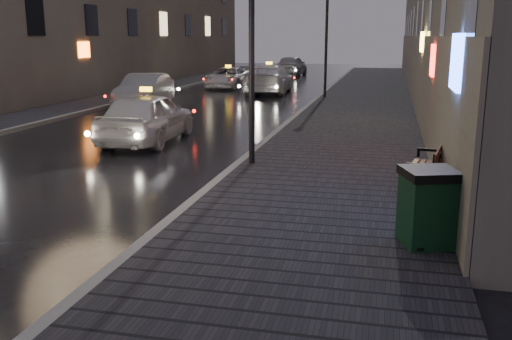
{
  "coord_description": "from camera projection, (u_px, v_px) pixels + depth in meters",
  "views": [
    {
      "loc": [
        5.07,
        -7.34,
        3.21
      ],
      "look_at": [
        2.8,
        2.4,
        0.85
      ],
      "focal_mm": 40.0,
      "sensor_mm": 36.0,
      "label": 1
    }
  ],
  "objects": [
    {
      "name": "taxi_far",
      "position": [
        228.0,
        77.0,
        35.82
      ],
      "size": [
        2.31,
        4.68,
        1.28
      ],
      "primitive_type": "imported",
      "rotation": [
        0.0,
        0.0,
        -0.04
      ],
      "color": "silver",
      "rests_on": "ground"
    },
    {
      "name": "lamp_near",
      "position": [
        252.0,
        23.0,
        13.29
      ],
      "size": [
        0.36,
        0.36,
        5.28
      ],
      "color": "black",
      "rests_on": "sidewalk"
    },
    {
      "name": "sidewalk_far",
      "position": [
        126.0,
        95.0,
        30.62
      ],
      "size": [
        2.4,
        58.0,
        0.15
      ],
      "primitive_type": "cube",
      "color": "black",
      "rests_on": "ground"
    },
    {
      "name": "lamp_far",
      "position": [
        327.0,
        30.0,
        28.45
      ],
      "size": [
        0.36,
        0.36,
        5.28
      ],
      "color": "black",
      "rests_on": "sidewalk"
    },
    {
      "name": "taxi_near",
      "position": [
        147.0,
        117.0,
        17.42
      ],
      "size": [
        2.05,
        4.66,
        1.56
      ],
      "primitive_type": "imported",
      "rotation": [
        0.0,
        0.0,
        3.19
      ],
      "color": "silver",
      "rests_on": "ground"
    },
    {
      "name": "curb",
      "position": [
        315.0,
        100.0,
        28.37
      ],
      "size": [
        0.2,
        58.0,
        0.15
      ],
      "primitive_type": "cube",
      "color": "slate",
      "rests_on": "ground"
    },
    {
      "name": "trash_bin",
      "position": [
        428.0,
        206.0,
        8.46
      ],
      "size": [
        0.96,
        0.96,
        1.16
      ],
      "rotation": [
        0.0,
        0.0,
        0.33
      ],
      "color": "black",
      "rests_on": "sidewalk"
    },
    {
      "name": "curb_far",
      "position": [
        149.0,
        96.0,
        30.33
      ],
      "size": [
        0.2,
        58.0,
        0.15
      ],
      "primitive_type": "cube",
      "color": "slate",
      "rests_on": "ground"
    },
    {
      "name": "ground",
      "position": [
        45.0,
        249.0,
        8.81
      ],
      "size": [
        120.0,
        120.0,
        0.0
      ],
      "primitive_type": "plane",
      "color": "black",
      "rests_on": "ground"
    },
    {
      "name": "car_far",
      "position": [
        292.0,
        66.0,
        46.22
      ],
      "size": [
        2.06,
        4.89,
        1.65
      ],
      "primitive_type": "imported",
      "rotation": [
        0.0,
        0.0,
        3.12
      ],
      "color": "gray",
      "rests_on": "ground"
    },
    {
      "name": "building_far_c",
      "position": [
        165.0,
        7.0,
        47.49
      ],
      "size": [
        6.0,
        22.0,
        11.0
      ],
      "primitive_type": "cube",
      "color": "#6B6051",
      "rests_on": "ground"
    },
    {
      "name": "car_left_mid",
      "position": [
        145.0,
        90.0,
        26.21
      ],
      "size": [
        2.06,
        4.71,
        1.5
      ],
      "primitive_type": "imported",
      "rotation": [
        0.0,
        0.0,
        0.1
      ],
      "color": "#919299",
      "rests_on": "ground"
    },
    {
      "name": "taxi_mid",
      "position": [
        269.0,
        79.0,
        32.36
      ],
      "size": [
        2.63,
        5.76,
        1.63
      ],
      "primitive_type": "imported",
      "rotation": [
        0.0,
        0.0,
        3.2
      ],
      "color": "silver",
      "rests_on": "ground"
    },
    {
      "name": "bench",
      "position": [
        429.0,
        169.0,
        11.35
      ],
      "size": [
        0.94,
        1.95,
        0.96
      ],
      "rotation": [
        0.0,
        0.0,
        -0.16
      ],
      "color": "black",
      "rests_on": "sidewalk"
    },
    {
      "name": "sidewalk",
      "position": [
        364.0,
        101.0,
        27.84
      ],
      "size": [
        4.6,
        58.0,
        0.15
      ],
      "primitive_type": "cube",
      "color": "black",
      "rests_on": "ground"
    }
  ]
}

